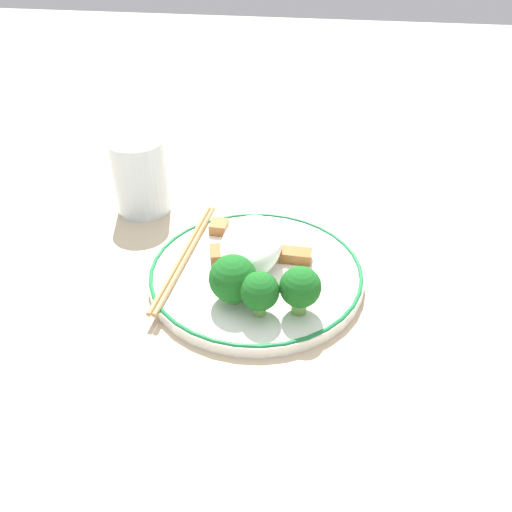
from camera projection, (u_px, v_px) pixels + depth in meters
name	position (u px, v px, depth m)	size (l,w,h in m)	color
ground_plane	(256.00, 279.00, 0.60)	(3.00, 3.00, 0.00)	#C6B28E
plate	(256.00, 273.00, 0.59)	(0.25, 0.25, 0.02)	white
rice_mound	(251.00, 245.00, 0.58)	(0.11, 0.07, 0.05)	white
broccoli_back_left	(233.00, 279.00, 0.53)	(0.05, 0.05, 0.06)	#72AD4C
broccoli_back_center	(260.00, 292.00, 0.51)	(0.04, 0.04, 0.05)	#72AD4C
broccoli_back_right	(300.00, 288.00, 0.51)	(0.04, 0.04, 0.06)	#72AD4C
meat_near_front	(219.00, 227.00, 0.65)	(0.03, 0.02, 0.01)	#9E6633
meat_near_left	(295.00, 255.00, 0.60)	(0.02, 0.04, 0.01)	#995B28
meat_near_right	(218.00, 255.00, 0.60)	(0.03, 0.03, 0.01)	brown
meat_near_back	(244.00, 238.00, 0.63)	(0.04, 0.04, 0.01)	brown
chopsticks	(185.00, 254.00, 0.61)	(0.22, 0.02, 0.01)	#AD8451
drinking_glass	(140.00, 176.00, 0.70)	(0.08, 0.08, 0.10)	silver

